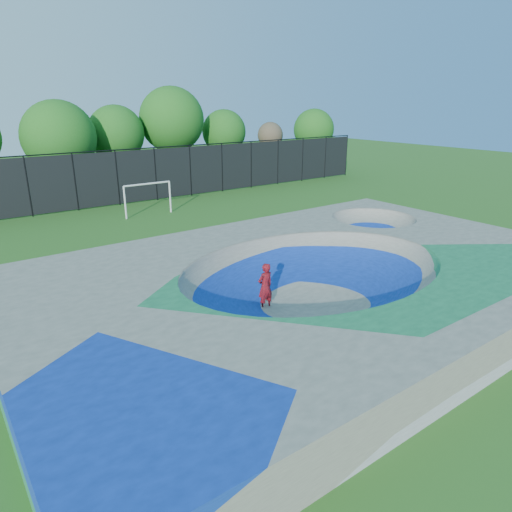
# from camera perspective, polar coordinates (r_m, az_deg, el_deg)

# --- Properties ---
(ground) EXTENTS (120.00, 120.00, 0.00)m
(ground) POSITION_cam_1_polar(r_m,az_deg,el_deg) (18.08, 7.25, -5.42)
(ground) COLOR #265A19
(ground) RESTS_ON ground
(skate_deck) EXTENTS (22.00, 14.00, 1.50)m
(skate_deck) POSITION_cam_1_polar(r_m,az_deg,el_deg) (17.79, 7.35, -3.22)
(skate_deck) COLOR gray
(skate_deck) RESTS_ON ground
(skater) EXTENTS (0.69, 0.48, 1.82)m
(skater) POSITION_cam_1_polar(r_m,az_deg,el_deg) (16.79, 1.15, -3.85)
(skater) COLOR red
(skater) RESTS_ON ground
(skateboard) EXTENTS (0.78, 0.22, 0.05)m
(skateboard) POSITION_cam_1_polar(r_m,az_deg,el_deg) (17.15, 1.13, -6.58)
(skateboard) COLOR black
(skateboard) RESTS_ON ground
(soccer_goal) EXTENTS (3.33, 0.12, 2.20)m
(soccer_goal) POSITION_cam_1_polar(r_m,az_deg,el_deg) (31.47, -13.38, 7.66)
(soccer_goal) COLOR silver
(soccer_goal) RESTS_ON ground
(fence) EXTENTS (48.09, 0.09, 4.04)m
(fence) POSITION_cam_1_polar(r_m,az_deg,el_deg) (35.20, -16.95, 9.46)
(fence) COLOR black
(fence) RESTS_ON ground
(treeline) EXTENTS (51.25, 7.00, 8.59)m
(treeline) POSITION_cam_1_polar(r_m,az_deg,el_deg) (38.90, -23.34, 13.89)
(treeline) COLOR #4C3526
(treeline) RESTS_ON ground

